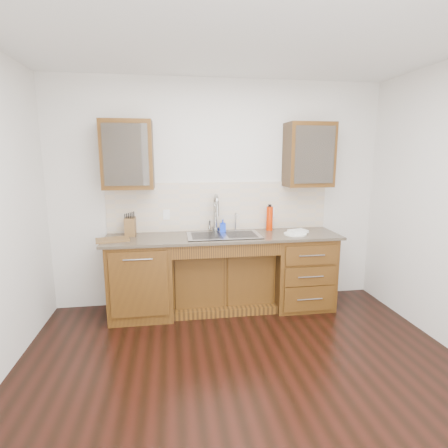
{
  "coord_description": "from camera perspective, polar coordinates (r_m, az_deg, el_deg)",
  "views": [
    {
      "loc": [
        -0.58,
        -2.46,
        1.82
      ],
      "look_at": [
        0.0,
        1.4,
        1.05
      ],
      "focal_mm": 28.0,
      "sensor_mm": 36.0,
      "label": 1
    }
  ],
  "objects": [
    {
      "name": "wall_front",
      "position": [
        1.0,
        30.26,
        -18.37
      ],
      "size": [
        4.0,
        0.1,
        2.7
      ],
      "primitive_type": "cube",
      "color": "silver",
      "rests_on": "ground"
    },
    {
      "name": "base_cabinet_center",
      "position": [
        4.3,
        -0.26,
        -8.87
      ],
      "size": [
        1.2,
        0.44,
        0.7
      ],
      "primitive_type": "cube",
      "color": "#593014",
      "rests_on": "ground"
    },
    {
      "name": "knife_block",
      "position": [
        4.17,
        -15.04,
        -0.4
      ],
      "size": [
        0.11,
        0.19,
        0.21
      ],
      "primitive_type": "cube",
      "rotation": [
        0.0,
        0.0,
        -0.0
      ],
      "color": "brown",
      "rests_on": "countertop"
    },
    {
      "name": "base_cabinet_left",
      "position": [
        4.16,
        -13.3,
        -8.56
      ],
      "size": [
        0.7,
        0.62,
        0.88
      ],
      "primitive_type": "cube",
      "color": "#593014",
      "rests_on": "ground"
    },
    {
      "name": "ceiling",
      "position": [
        2.7,
        5.21,
        31.28
      ],
      "size": [
        4.0,
        3.5,
        0.1
      ],
      "primitive_type": "cube",
      "color": "white",
      "rests_on": "wall_back"
    },
    {
      "name": "outlet_left",
      "position": [
        4.25,
        -9.37,
        1.51
      ],
      "size": [
        0.08,
        0.01,
        0.12
      ],
      "primitive_type": "cube",
      "color": "white",
      "rests_on": "backsplash"
    },
    {
      "name": "upper_cabinet_left",
      "position": [
        4.07,
        -15.45,
        10.82
      ],
      "size": [
        0.55,
        0.34,
        0.75
      ],
      "primitive_type": "cube",
      "color": "#593014",
      "rests_on": "wall_back"
    },
    {
      "name": "cup_left_a",
      "position": [
        4.08,
        -16.05,
        10.04
      ],
      "size": [
        0.13,
        0.13,
        0.09
      ],
      "primitive_type": "imported",
      "rotation": [
        0.0,
        0.0,
        -0.06
      ],
      "color": "white",
      "rests_on": "upper_cabinet_left"
    },
    {
      "name": "cup_left_b",
      "position": [
        4.07,
        -14.81,
        10.05
      ],
      "size": [
        0.12,
        0.12,
        0.09
      ],
      "primitive_type": "imported",
      "rotation": [
        0.0,
        0.0,
        0.39
      ],
      "color": "white",
      "rests_on": "upper_cabinet_left"
    },
    {
      "name": "dish_towel",
      "position": [
        4.2,
        11.98,
        -1.17
      ],
      "size": [
        0.23,
        0.2,
        0.03
      ],
      "primitive_type": "cube",
      "rotation": [
        0.0,
        0.0,
        0.28
      ],
      "color": "silver",
      "rests_on": "plate"
    },
    {
      "name": "outlet_right",
      "position": [
        4.42,
        7.72,
        1.94
      ],
      "size": [
        0.08,
        0.01,
        0.12
      ],
      "primitive_type": "cube",
      "color": "white",
      "rests_on": "backsplash"
    },
    {
      "name": "cup_right_b",
      "position": [
        4.38,
        14.13,
        10.2
      ],
      "size": [
        0.14,
        0.14,
        0.1
      ],
      "primitive_type": "imported",
      "rotation": [
        0.0,
        0.0,
        -0.42
      ],
      "color": "silver",
      "rests_on": "upper_cabinet_right"
    },
    {
      "name": "upper_cabinet_right",
      "position": [
        4.36,
        13.66,
        10.9
      ],
      "size": [
        0.55,
        0.34,
        0.75
      ],
      "primitive_type": "cube",
      "color": "#593014",
      "rests_on": "wall_back"
    },
    {
      "name": "countertop",
      "position": [
        4.04,
        -0.05,
        -2.09
      ],
      "size": [
        2.7,
        0.65,
        0.03
      ],
      "primitive_type": "cube",
      "color": "#84705B",
      "rests_on": "base_cabinet_left"
    },
    {
      "name": "faucet",
      "position": [
        4.2,
        -1.44,
        1.4
      ],
      "size": [
        0.04,
        0.04,
        0.4
      ],
      "primitive_type": "cylinder",
      "color": "#999993",
      "rests_on": "countertop"
    },
    {
      "name": "ground",
      "position": [
        3.15,
        4.22,
        -25.33
      ],
      "size": [
        4.0,
        3.5,
        0.1
      ],
      "primitive_type": "cube",
      "color": "black"
    },
    {
      "name": "sink",
      "position": [
        4.04,
        -0.02,
        -3.1
      ],
      "size": [
        0.84,
        0.46,
        0.19
      ],
      "primitive_type": "cube",
      "color": "#9E9EA5",
      "rests_on": "countertop"
    },
    {
      "name": "backsplash",
      "position": [
        4.29,
        -0.68,
        2.9
      ],
      "size": [
        2.7,
        0.02,
        0.59
      ],
      "primitive_type": "cube",
      "color": "beige",
      "rests_on": "wall_back"
    },
    {
      "name": "wall_back",
      "position": [
        4.33,
        -0.79,
        4.91
      ],
      "size": [
        4.0,
        0.1,
        2.7
      ],
      "primitive_type": "cube",
      "color": "silver",
      "rests_on": "ground"
    },
    {
      "name": "plate",
      "position": [
        4.17,
        11.55,
        -1.59
      ],
      "size": [
        0.32,
        0.32,
        0.01
      ],
      "primitive_type": "cylinder",
      "rotation": [
        0.0,
        0.0,
        -0.25
      ],
      "color": "white",
      "rests_on": "countertop"
    },
    {
      "name": "cutting_board",
      "position": [
        3.99,
        -17.74,
        -2.45
      ],
      "size": [
        0.39,
        0.31,
        0.02
      ],
      "primitive_type": "cube",
      "rotation": [
        0.0,
        0.0,
        0.21
      ],
      "color": "brown",
      "rests_on": "countertop"
    },
    {
      "name": "base_cabinet_right",
      "position": [
        4.42,
        12.31,
        -7.33
      ],
      "size": [
        0.7,
        0.62,
        0.88
      ],
      "primitive_type": "cube",
      "color": "#593014",
      "rests_on": "ground"
    },
    {
      "name": "filter_tap",
      "position": [
        4.26,
        1.89,
        0.45
      ],
      "size": [
        0.02,
        0.02,
        0.24
      ],
      "primitive_type": "cylinder",
      "color": "#999993",
      "rests_on": "countertop"
    },
    {
      "name": "water_bottle",
      "position": [
        4.33,
        7.45,
        0.88
      ],
      "size": [
        0.1,
        0.1,
        0.29
      ],
      "primitive_type": "cylinder",
      "rotation": [
        0.0,
        0.0,
        0.38
      ],
      "color": "red",
      "rests_on": "countertop"
    },
    {
      "name": "cup_right_a",
      "position": [
        4.33,
        12.69,
        10.26
      ],
      "size": [
        0.13,
        0.13,
        0.1
      ],
      "primitive_type": "imported",
      "rotation": [
        0.0,
        0.0,
        -0.04
      ],
      "color": "white",
      "rests_on": "upper_cabinet_right"
    },
    {
      "name": "soap_bottle",
      "position": [
        4.2,
        -0.2,
        -0.28
      ],
      "size": [
        0.08,
        0.08,
        0.16
      ],
      "primitive_type": "imported",
      "rotation": [
        0.0,
        0.0,
        -0.11
      ],
      "color": "#133BEE",
      "rests_on": "countertop"
    }
  ]
}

